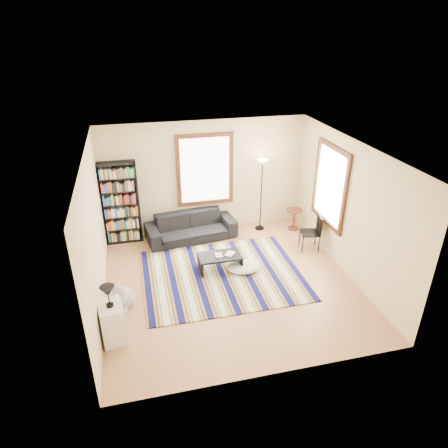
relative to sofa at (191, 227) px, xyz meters
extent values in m
cube|color=#A9724D|center=(0.46, -2.05, -0.37)|extent=(5.00, 5.00, 0.10)
cube|color=white|center=(0.46, -2.05, 2.53)|extent=(5.00, 5.00, 0.10)
cube|color=beige|center=(0.46, 0.50, 1.08)|extent=(5.00, 0.10, 2.80)
cube|color=beige|center=(0.46, -4.60, 1.08)|extent=(5.00, 0.10, 2.80)
cube|color=beige|center=(-2.09, -2.05, 1.08)|extent=(0.10, 5.00, 2.80)
cube|color=beige|center=(3.01, -2.05, 1.08)|extent=(0.10, 5.00, 2.80)
cube|color=white|center=(0.46, 0.42, 1.28)|extent=(1.20, 0.06, 1.60)
cube|color=white|center=(2.93, -1.25, 1.28)|extent=(0.06, 1.20, 1.60)
cube|color=#0D0D41|center=(0.37, -1.76, -0.31)|extent=(3.33, 2.67, 0.02)
imported|color=black|center=(0.00, 0.00, 0.00)|extent=(1.13, 2.26, 0.63)
cube|color=black|center=(-1.62, 0.27, 0.68)|extent=(0.90, 0.30, 2.00)
cube|color=black|center=(0.37, -1.55, -0.14)|extent=(0.96, 0.61, 0.36)
imported|color=beige|center=(0.27, -1.55, 0.05)|extent=(0.15, 0.20, 0.02)
imported|color=beige|center=(0.52, -1.50, 0.05)|extent=(0.27, 0.28, 0.02)
ellipsoid|color=beige|center=(0.86, -1.70, -0.23)|extent=(0.76, 0.59, 0.18)
cylinder|color=#4F2113|center=(2.66, -0.11, -0.05)|extent=(0.52, 0.52, 0.54)
cube|color=black|center=(2.61, -1.17, 0.11)|extent=(0.49, 0.48, 0.86)
cube|color=white|center=(-1.84, -3.21, 0.03)|extent=(0.45, 0.55, 0.70)
camera|label=1|loc=(-1.26, -8.65, 4.48)|focal=32.00mm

